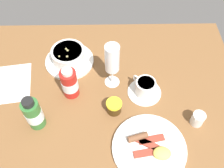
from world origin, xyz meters
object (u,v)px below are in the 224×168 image
(breakfast_plate, at_px, (150,148))
(jam_jar, at_px, (114,107))
(wine_glass, at_px, (112,60))
(creamer_jug, at_px, (198,119))
(sauce_bottle_green, at_px, (34,114))
(coffee_cup, at_px, (145,88))
(sauce_bottle_red, at_px, (70,83))
(porridge_bowl, at_px, (69,56))
(cutlery_setting, at_px, (13,84))

(breakfast_plate, bearing_deg, jam_jar, -52.64)
(wine_glass, height_order, breakfast_plate, wine_glass)
(breakfast_plate, bearing_deg, creamer_jug, -151.52)
(sauce_bottle_green, height_order, breakfast_plate, sauce_bottle_green)
(coffee_cup, distance_m, breakfast_plate, 0.24)
(sauce_bottle_red, xyz_separation_m, sauce_bottle_green, (0.11, 0.13, 0.00))
(sauce_bottle_green, bearing_deg, coffee_cup, -162.16)
(jam_jar, xyz_separation_m, sauce_bottle_red, (0.17, -0.08, 0.04))
(creamer_jug, height_order, sauce_bottle_green, sauce_bottle_green)
(porridge_bowl, relative_size, cutlery_setting, 0.99)
(porridge_bowl, xyz_separation_m, jam_jar, (-0.19, 0.25, -0.01))
(cutlery_setting, distance_m, wine_glass, 0.42)
(jam_jar, xyz_separation_m, breakfast_plate, (-0.12, 0.15, -0.02))
(creamer_jug, distance_m, sauce_bottle_red, 0.49)
(sauce_bottle_red, xyz_separation_m, breakfast_plate, (-0.28, 0.24, -0.06))
(cutlery_setting, distance_m, coffee_cup, 0.53)
(creamer_jug, xyz_separation_m, sauce_bottle_green, (0.58, -0.01, 0.04))
(coffee_cup, height_order, creamer_jug, coffee_cup)
(porridge_bowl, relative_size, sauce_bottle_green, 1.37)
(cutlery_setting, bearing_deg, sauce_bottle_green, 125.61)
(creamer_jug, relative_size, wine_glass, 0.29)
(porridge_bowl, distance_m, breakfast_plate, 0.51)
(porridge_bowl, height_order, breakfast_plate, porridge_bowl)
(coffee_cup, xyz_separation_m, jam_jar, (0.12, 0.08, -0.00))
(cutlery_setting, height_order, coffee_cup, coffee_cup)
(cutlery_setting, bearing_deg, wine_glass, -179.57)
(jam_jar, height_order, sauce_bottle_green, sauce_bottle_green)
(sauce_bottle_red, height_order, breakfast_plate, sauce_bottle_red)
(porridge_bowl, relative_size, coffee_cup, 1.57)
(wine_glass, xyz_separation_m, breakfast_plate, (-0.12, 0.29, -0.13))
(porridge_bowl, distance_m, jam_jar, 0.31)
(wine_glass, distance_m, sauce_bottle_green, 0.34)
(creamer_jug, bearing_deg, jam_jar, -10.71)
(jam_jar, height_order, sauce_bottle_red, sauce_bottle_red)
(sauce_bottle_green, bearing_deg, cutlery_setting, -54.39)
(porridge_bowl, relative_size, sauce_bottle_red, 1.49)
(sauce_bottle_red, distance_m, sauce_bottle_green, 0.17)
(wine_glass, bearing_deg, cutlery_setting, 0.43)
(cutlery_setting, relative_size, creamer_jug, 3.57)
(porridge_bowl, relative_size, creamer_jug, 3.53)
(breakfast_plate, bearing_deg, cutlery_setting, -28.49)
(jam_jar, bearing_deg, sauce_bottle_red, -26.44)
(porridge_bowl, xyz_separation_m, coffee_cup, (-0.31, 0.17, -0.00))
(coffee_cup, relative_size, jam_jar, 2.26)
(coffee_cup, bearing_deg, jam_jar, 33.32)
(coffee_cup, bearing_deg, porridge_bowl, -28.21)
(wine_glass, distance_m, breakfast_plate, 0.34)
(cutlery_setting, relative_size, jam_jar, 3.59)
(cutlery_setting, bearing_deg, porridge_bowl, -152.29)
(coffee_cup, distance_m, creamer_jug, 0.22)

